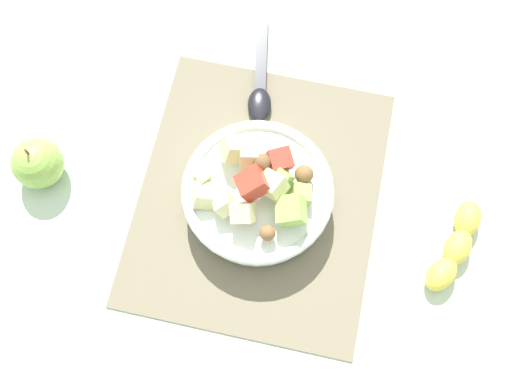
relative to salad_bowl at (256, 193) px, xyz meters
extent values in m
plane|color=silver|center=(0.01, 0.00, -0.04)|extent=(2.40, 2.40, 0.00)
cube|color=#756B56|center=(0.01, 0.00, -0.04)|extent=(0.41, 0.35, 0.01)
cylinder|color=white|center=(0.00, 0.00, -0.01)|extent=(0.20, 0.20, 0.05)
torus|color=white|center=(0.00, 0.00, 0.01)|extent=(0.21, 0.21, 0.02)
cube|color=beige|center=(0.00, -0.02, 0.05)|extent=(0.04, 0.05, 0.04)
cube|color=#9EC656|center=(0.00, -0.06, 0.03)|extent=(0.03, 0.03, 0.03)
cube|color=beige|center=(-0.03, 0.06, 0.02)|extent=(0.04, 0.04, 0.04)
cube|color=beige|center=(0.04, 0.04, 0.04)|extent=(0.05, 0.05, 0.05)
cube|color=#A3CC6B|center=(-0.01, 0.07, 0.03)|extent=(0.03, 0.02, 0.02)
cube|color=beige|center=(0.04, 0.02, 0.04)|extent=(0.04, 0.03, 0.03)
cube|color=#93C160|center=(0.01, -0.03, 0.04)|extent=(0.03, 0.03, 0.03)
cube|color=#BC3828|center=(0.04, -0.02, 0.04)|extent=(0.04, 0.04, 0.03)
cube|color=#BC3828|center=(-0.01, 0.00, 0.06)|extent=(0.05, 0.06, 0.04)
sphere|color=brown|center=(0.03, -0.06, 0.03)|extent=(0.04, 0.03, 0.03)
sphere|color=brown|center=(-0.06, -0.03, 0.03)|extent=(0.04, 0.03, 0.03)
cube|color=#9EC656|center=(-0.03, -0.05, 0.04)|extent=(0.05, 0.05, 0.04)
sphere|color=brown|center=(0.03, 0.00, 0.05)|extent=(0.04, 0.04, 0.04)
cube|color=beige|center=(-0.04, 0.01, 0.04)|extent=(0.04, 0.04, 0.04)
cube|color=beige|center=(-0.04, 0.04, 0.03)|extent=(0.04, 0.04, 0.04)
ellipsoid|color=black|center=(0.15, 0.03, -0.03)|extent=(0.06, 0.05, 0.01)
cube|color=black|center=(0.24, 0.04, -0.03)|extent=(0.14, 0.04, 0.01)
sphere|color=#8CB74C|center=(-0.02, 0.32, 0.00)|extent=(0.07, 0.07, 0.07)
cylinder|color=brown|center=(-0.02, 0.32, 0.04)|extent=(0.00, 0.00, 0.01)
ellipsoid|color=yellow|center=(-0.05, -0.27, -0.02)|extent=(0.07, 0.06, 0.04)
ellipsoid|color=yellow|center=(-0.01, -0.29, -0.02)|extent=(0.06, 0.05, 0.04)
ellipsoid|color=yellow|center=(0.03, -0.30, -0.02)|extent=(0.06, 0.04, 0.04)
camera|label=1|loc=(-0.26, -0.06, 0.79)|focal=41.36mm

